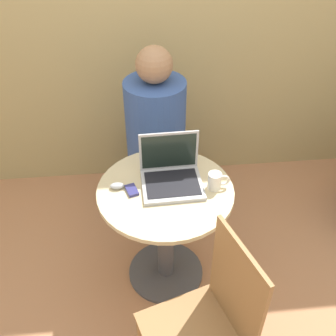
% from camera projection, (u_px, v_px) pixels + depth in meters
% --- Properties ---
extents(ground_plane, '(12.00, 12.00, 0.00)m').
position_uv_depth(ground_plane, '(166.00, 272.00, 2.49)').
color(ground_plane, tan).
extents(back_wall, '(7.00, 0.05, 2.60)m').
position_uv_depth(back_wall, '(149.00, 9.00, 2.51)').
color(back_wall, tan).
rests_on(back_wall, ground_plane).
extents(round_table, '(0.72, 0.72, 0.71)m').
position_uv_depth(round_table, '(166.00, 220.00, 2.19)').
color(round_table, '#4C4C51').
rests_on(round_table, ground_plane).
extents(laptop, '(0.32, 0.28, 0.25)m').
position_uv_depth(laptop, '(171.00, 174.00, 2.07)').
color(laptop, '#B7B7BC').
rests_on(laptop, round_table).
extents(cell_phone, '(0.08, 0.10, 0.02)m').
position_uv_depth(cell_phone, '(132.00, 191.00, 2.03)').
color(cell_phone, navy).
rests_on(cell_phone, round_table).
extents(computer_mouse, '(0.08, 0.04, 0.03)m').
position_uv_depth(computer_mouse, '(117.00, 186.00, 2.05)').
color(computer_mouse, '#B2B2B7').
rests_on(computer_mouse, round_table).
extents(coffee_cup, '(0.12, 0.07, 0.09)m').
position_uv_depth(coffee_cup, '(216.00, 181.00, 2.03)').
color(coffee_cup, white).
rests_on(coffee_cup, round_table).
extents(chair_empty, '(0.50, 0.50, 0.94)m').
position_uv_depth(chair_empty, '(208.00, 325.00, 1.70)').
color(chair_empty, '#9E7042').
rests_on(chair_empty, ground_plane).
extents(person_seated, '(0.38, 0.60, 1.24)m').
position_uv_depth(person_seated, '(156.00, 146.00, 2.69)').
color(person_seated, '#3D4766').
rests_on(person_seated, ground_plane).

